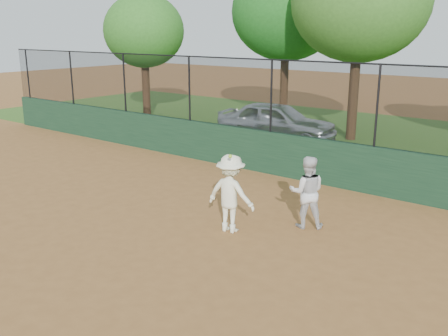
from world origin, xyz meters
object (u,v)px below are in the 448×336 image
Objects in this scene: tree_0 at (144,31)px; tree_1 at (286,12)px; player_main at (231,194)px; tree_2 at (360,2)px; player_second at (307,192)px; parked_car at (276,122)px.

tree_0 is 0.82× the size of tree_1.
player_main is 14.73m from tree_0.
tree_2 is (9.72, 1.12, 1.00)m from tree_0.
tree_0 is (-12.58, 7.55, 3.15)m from player_second.
player_main is (-1.10, -1.13, 0.04)m from player_second.
tree_0 is (-7.77, 1.00, 3.17)m from parked_car.
player_main is 10.78m from tree_2.
tree_0 is at bearing -62.46° from player_second.
tree_0 is 9.84m from tree_2.
player_main is at bearing -63.59° from tree_1.
tree_0 is (-11.49, 8.69, 3.11)m from player_main.
player_second is 0.21× the size of tree_2.
player_main is 0.31× the size of tree_0.
tree_2 reaches higher than player_main.
tree_1 is at bearing 116.41° from player_main.
parked_car is at bearing -62.33° from tree_1.
tree_2 reaches higher than parked_car.
tree_2 is at bearing 6.56° from tree_0.
tree_0 is at bearing 72.02° from parked_car.
tree_1 reaches higher than tree_0.
player_second is at bearing -56.57° from tree_1.
tree_0 is 0.79× the size of tree_2.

